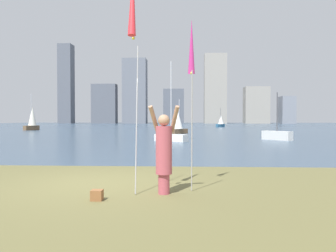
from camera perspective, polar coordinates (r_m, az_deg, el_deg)
name	(u,v)px	position (r m, az deg, el deg)	size (l,w,h in m)	color
ground	(172,128)	(59.07, 0.67, -0.31)	(120.00, 138.00, 0.12)	brown
person	(164,150)	(7.02, -0.72, -4.27)	(0.70, 0.51, 1.90)	#B24C59
kite_flag_left	(133,4)	(7.02, -6.17, 20.42)	(0.16, 0.95, 4.79)	#B2B2B7
kite_flag_right	(192,51)	(7.68, 4.12, 12.95)	(0.16, 0.85, 3.86)	#B2B2B7
bag	(97,195)	(6.74, -12.27, -11.68)	(0.22, 0.20, 0.21)	brown
sailboat_0	(32,118)	(49.20, -22.59, 1.23)	(1.59, 2.27, 5.00)	brown
sailboat_1	(171,137)	(23.20, 0.54, -1.86)	(2.44, 1.88, 5.65)	white
sailboat_2	(178,123)	(34.90, 1.83, 0.48)	(1.88, 1.96, 3.66)	brown
sailboat_4	(221,121)	(63.22, 9.17, 0.86)	(1.88, 1.82, 3.61)	#2D6084
sailboat_5	(277,135)	(25.88, 18.43, -1.53)	(1.91, 2.28, 3.58)	silver
skyline_tower_0	(66,84)	(113.92, -17.31, 6.98)	(4.35, 4.29, 25.95)	#565B66
skyline_tower_1	(104,104)	(109.69, -11.00, 3.80)	(7.98, 3.98, 12.84)	#565B66
skyline_tower_2	(135,91)	(107.45, -5.78, 6.02)	(7.61, 5.43, 20.87)	slate
skyline_tower_3	(174,106)	(104.52, 1.00, 3.44)	(6.53, 3.30, 10.99)	#565B66
skyline_tower_4	(215,89)	(107.08, 8.23, 6.42)	(7.08, 4.16, 22.33)	gray
skyline_tower_5	(256,105)	(108.65, 15.12, 3.50)	(7.65, 5.12, 11.68)	gray
skyline_tower_6	(287,110)	(110.91, 19.99, 2.63)	(4.26, 5.25, 8.64)	gray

